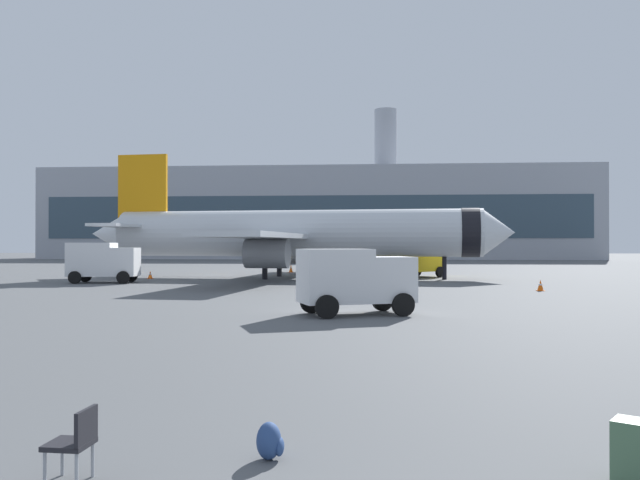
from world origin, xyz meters
TOP-DOWN VIEW (x-y plane):
  - airplane_at_gate at (-6.09, 49.32)m, footprint 35.77×32.32m
  - service_truck at (-18.99, 41.65)m, footprint 5.02×2.99m
  - fuel_truck at (3.68, 51.07)m, footprint 5.96×5.92m
  - cargo_van at (-0.38, 21.87)m, footprint 4.83×3.60m
  - safety_cone_near at (10.36, 35.84)m, footprint 0.44×0.44m
  - safety_cone_mid at (-17.58, 47.67)m, footprint 0.44×0.44m
  - safety_cone_far at (-7.61, 60.19)m, footprint 0.44×0.44m
  - traveller_backpack at (-1.06, 4.65)m, footprint 0.36×0.40m
  - gate_chair at (-3.20, 3.69)m, footprint 0.50×0.50m
  - terminal_building at (-10.14, 124.00)m, footprint 104.67×21.15m

SIDE VIEW (x-z plane):
  - traveller_backpack at x=-1.06m, z-range -0.01..0.47m
  - safety_cone_mid at x=-17.58m, z-range -0.01..0.62m
  - safety_cone_near at x=10.36m, z-range -0.01..0.66m
  - safety_cone_far at x=-7.61m, z-range -0.01..0.79m
  - gate_chair at x=-3.20m, z-range 0.07..0.93m
  - cargo_van at x=-0.38m, z-range 0.15..2.75m
  - service_truck at x=-18.99m, z-range 0.16..3.05m
  - fuel_truck at x=3.68m, z-range 0.17..3.37m
  - airplane_at_gate at x=-6.09m, z-range -1.59..8.91m
  - terminal_building at x=-10.14m, z-range -5.91..23.38m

